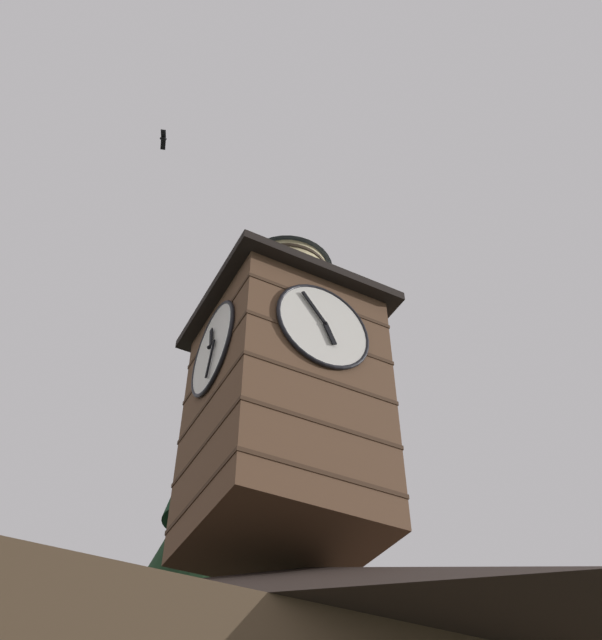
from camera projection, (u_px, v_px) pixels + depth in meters
The scene contains 3 objects.
clock_tower at pixel (284, 390), 17.76m from camera, with size 4.54×4.54×9.80m.
flying_bird_high at pixel (163, 139), 20.84m from camera, with size 0.35×0.68×0.15m.
flying_bird_low at pixel (278, 255), 26.23m from camera, with size 0.45×0.50×0.11m.
Camera 1 is at (7.99, 10.38, 1.78)m, focal length 40.79 mm.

